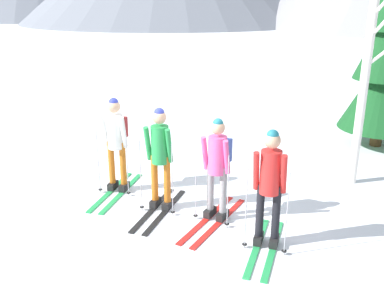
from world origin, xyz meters
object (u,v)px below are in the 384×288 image
skier_in_white (116,140)px  skier_in_red (270,185)px  skier_in_pink (218,165)px  birch_tree_tall (365,81)px  skier_in_green (160,155)px

skier_in_white → skier_in_red: size_ratio=1.01×
skier_in_pink → birch_tree_tall: 3.13m
skier_in_white → skier_in_green: (0.97, -0.49, -0.02)m
skier_in_green → skier_in_red: 1.90m
skier_in_white → skier_in_green: skier_in_green is taller
skier_in_white → skier_in_pink: size_ratio=0.96×
skier_in_white → skier_in_green: bearing=-26.9°
skier_in_red → birch_tree_tall: bearing=62.3°
skier_in_green → skier_in_pink: size_ratio=0.96×
birch_tree_tall → skier_in_red: bearing=-117.7°
skier_in_pink → skier_in_red: bearing=-35.8°
skier_in_red → birch_tree_tall: (1.36, 2.59, 0.99)m
skier_in_pink → birch_tree_tall: birch_tree_tall is taller
skier_in_red → skier_in_green: bearing=158.7°
skier_in_white → skier_in_pink: (1.91, -0.58, -0.05)m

